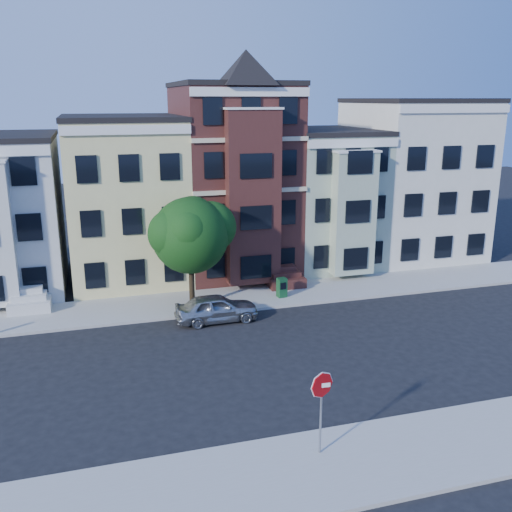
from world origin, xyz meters
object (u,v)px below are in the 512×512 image
object	(u,v)px
street_tree	(190,241)
parked_car	(217,308)
newspaper_box	(282,288)
stop_sign	(321,408)

from	to	relation	value
street_tree	parked_car	xyz separation A→B (m)	(0.92, -2.06, -3.20)
newspaper_box	street_tree	bearing A→B (deg)	172.82
parked_car	street_tree	bearing A→B (deg)	23.31
parked_car	stop_sign	world-z (taller)	stop_sign
newspaper_box	stop_sign	xyz separation A→B (m)	(-3.71, -14.67, 1.07)
parked_car	newspaper_box	bearing A→B (deg)	-63.40
newspaper_box	stop_sign	world-z (taller)	stop_sign
parked_car	newspaper_box	world-z (taller)	parked_car
parked_car	stop_sign	size ratio (longest dim) A/B	1.32
parked_car	stop_sign	bearing A→B (deg)	-177.59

